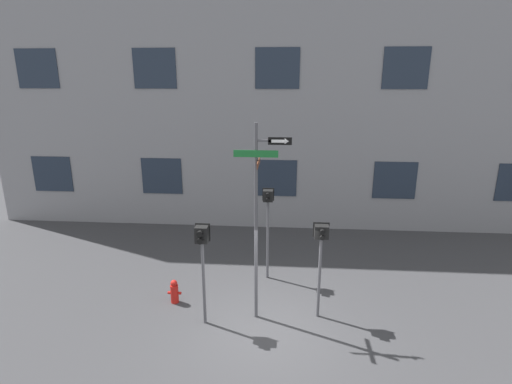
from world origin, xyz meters
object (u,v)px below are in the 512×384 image
object	(u,v)px
street_sign_pole	(258,210)
pedestrian_signal_right	(321,245)
pedestrian_signal_across	(268,211)
pedestrian_signal_left	(202,248)
fire_hydrant	(174,292)

from	to	relation	value
street_sign_pole	pedestrian_signal_right	distance (m)	1.85
pedestrian_signal_right	pedestrian_signal_across	xyz separation A→B (m)	(-1.45, 2.03, 0.18)
pedestrian_signal_left	pedestrian_signal_across	distance (m)	2.98
pedestrian_signal_right	pedestrian_signal_across	distance (m)	2.51
pedestrian_signal_left	pedestrian_signal_right	world-z (taller)	pedestrian_signal_left
pedestrian_signal_across	street_sign_pole	bearing A→B (deg)	-93.60
street_sign_pole	fire_hydrant	world-z (taller)	street_sign_pole
street_sign_pole	pedestrian_signal_left	size ratio (longest dim) A/B	1.90
pedestrian_signal_left	pedestrian_signal_across	size ratio (longest dim) A/B	0.92
pedestrian_signal_left	pedestrian_signal_across	xyz separation A→B (m)	(1.50, 2.56, 0.12)
street_sign_pole	pedestrian_signal_right	world-z (taller)	street_sign_pole
pedestrian_signal_right	fire_hydrant	bearing A→B (deg)	174.54
street_sign_pole	pedestrian_signal_left	bearing A→B (deg)	-164.44
pedestrian_signal_left	fire_hydrant	distance (m)	2.28
street_sign_pole	pedestrian_signal_left	distance (m)	1.67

